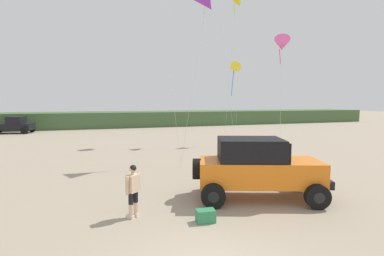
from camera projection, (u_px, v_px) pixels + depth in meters
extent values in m
cube|color=#426038|center=(111.00, 119.00, 43.50)|extent=(90.00, 7.97, 2.18)
cube|color=orange|center=(259.00, 172.00, 10.78)|extent=(4.77, 3.29, 0.90)
cube|color=orange|center=(304.00, 162.00, 10.71)|extent=(1.63, 1.97, 0.12)
cube|color=black|center=(250.00, 149.00, 10.71)|extent=(2.78, 2.47, 0.80)
cube|color=black|center=(283.00, 150.00, 10.69)|extent=(0.69, 1.60, 0.72)
cube|color=black|center=(321.00, 179.00, 10.75)|extent=(0.83, 1.76, 0.28)
cylinder|color=black|center=(197.00, 169.00, 10.82)|extent=(0.56, 0.83, 0.77)
cylinder|color=black|center=(297.00, 180.00, 11.81)|extent=(0.89, 0.58, 0.84)
cylinder|color=black|center=(297.00, 180.00, 11.81)|extent=(0.47, 0.43, 0.38)
cylinder|color=black|center=(317.00, 197.00, 9.76)|extent=(0.89, 0.58, 0.84)
cylinder|color=black|center=(317.00, 197.00, 9.76)|extent=(0.47, 0.43, 0.38)
cylinder|color=black|center=(211.00, 180.00, 11.90)|extent=(0.89, 0.58, 0.84)
cylinder|color=black|center=(211.00, 180.00, 11.90)|extent=(0.47, 0.43, 0.38)
cylinder|color=black|center=(213.00, 196.00, 9.84)|extent=(0.89, 0.58, 0.84)
cylinder|color=black|center=(213.00, 196.00, 9.84)|extent=(0.47, 0.43, 0.38)
cylinder|color=#DBB28E|center=(131.00, 211.00, 8.95)|extent=(0.14, 0.14, 0.49)
cylinder|color=black|center=(131.00, 198.00, 8.91)|extent=(0.15, 0.15, 0.36)
cube|color=silver|center=(130.00, 217.00, 8.99)|extent=(0.25, 0.27, 0.10)
cylinder|color=#DBB28E|center=(136.00, 209.00, 9.14)|extent=(0.14, 0.14, 0.49)
cylinder|color=black|center=(136.00, 196.00, 9.10)|extent=(0.15, 0.15, 0.36)
cube|color=silver|center=(135.00, 214.00, 9.18)|extent=(0.25, 0.27, 0.10)
cube|color=beige|center=(133.00, 183.00, 8.97)|extent=(0.47, 0.46, 0.54)
cylinder|color=#DBB28E|center=(127.00, 186.00, 8.75)|extent=(0.09, 0.09, 0.56)
cylinder|color=beige|center=(127.00, 179.00, 8.74)|extent=(0.11, 0.11, 0.16)
cylinder|color=#DBB28E|center=(138.00, 182.00, 9.19)|extent=(0.09, 0.09, 0.56)
cylinder|color=beige|center=(138.00, 176.00, 9.17)|extent=(0.11, 0.11, 0.16)
cylinder|color=#DBB28E|center=(133.00, 173.00, 8.94)|extent=(0.10, 0.10, 0.08)
sphere|color=#DBB28E|center=(133.00, 169.00, 8.93)|extent=(0.21, 0.21, 0.21)
sphere|color=black|center=(133.00, 168.00, 8.92)|extent=(0.21, 0.21, 0.21)
cube|color=#2D7F51|center=(206.00, 216.00, 8.70)|extent=(0.60, 0.42, 0.38)
cube|color=black|center=(11.00, 127.00, 33.83)|extent=(4.91, 2.88, 0.76)
cube|color=black|center=(16.00, 120.00, 33.82)|extent=(1.96, 2.11, 0.84)
cylinder|color=black|center=(32.00, 129.00, 35.11)|extent=(0.80, 0.42, 0.76)
cylinder|color=black|center=(24.00, 131.00, 33.03)|extent=(0.80, 0.42, 0.76)
cylinder|color=black|center=(0.00, 129.00, 34.69)|extent=(0.80, 0.42, 0.76)
cone|color=yellow|center=(234.00, 68.00, 24.83)|extent=(1.33, 1.19, 1.39)
cylinder|color=blue|center=(233.00, 83.00, 24.89)|extent=(0.05, 0.42, 2.10)
cylinder|color=silver|center=(236.00, 106.00, 23.29)|extent=(1.40, 3.39, 6.46)
cylinder|color=silver|center=(225.00, 57.00, 24.53)|extent=(0.38, 4.81, 14.67)
cone|color=yellow|center=(236.00, 1.00, 25.83)|extent=(0.87, 1.25, 1.18)
cylinder|color=yellow|center=(234.00, 10.00, 25.85)|extent=(0.05, 0.13, 1.22)
cylinder|color=silver|center=(230.00, 70.00, 24.85)|extent=(2.23, 2.49, 12.56)
cone|color=#E04C93|center=(282.00, 44.00, 20.78)|extent=(1.84, 1.67, 1.80)
cylinder|color=#E04C93|center=(280.00, 56.00, 20.80)|extent=(0.05, 0.22, 1.10)
cylinder|color=silver|center=(281.00, 98.00, 19.74)|extent=(1.69, 2.36, 7.68)
cylinder|color=silver|center=(167.00, 44.00, 18.52)|extent=(0.14, 5.60, 14.47)
cone|color=purple|center=(207.00, 2.00, 17.33)|extent=(1.88, 1.76, 1.73)
cylinder|color=white|center=(204.00, 21.00, 17.38)|extent=(0.05, 0.23, 1.58)
cylinder|color=silver|center=(194.00, 81.00, 16.43)|extent=(2.33, 1.98, 9.51)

